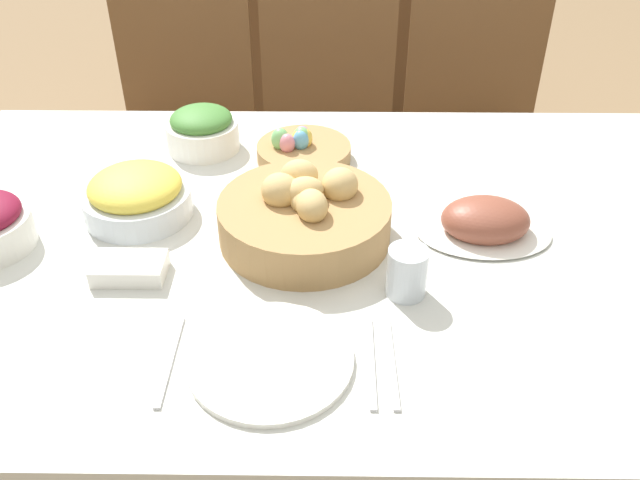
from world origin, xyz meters
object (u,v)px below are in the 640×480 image
(dinner_plate, at_px, (270,360))
(egg_basket, at_px, (302,150))
(ham_platter, at_px, (485,223))
(butter_dish, at_px, (130,268))
(pineapple_bowl, at_px, (136,195))
(green_salad_bowl, at_px, (202,130))
(drinking_cup, at_px, (407,272))
(spoon, at_px, (391,362))
(fork, at_px, (170,360))
(chair_far_center, at_px, (325,134))
(sideboard, at_px, (347,40))
(bread_basket, at_px, (305,215))
(knife, at_px, (371,362))
(chair_far_right, at_px, (472,135))
(chair_far_left, at_px, (186,133))

(dinner_plate, bearing_deg, egg_basket, 87.49)
(ham_platter, xyz_separation_m, butter_dish, (-0.63, -0.13, -0.01))
(pineapple_bowl, relative_size, butter_dish, 1.71)
(green_salad_bowl, height_order, drinking_cup, green_salad_bowl)
(pineapple_bowl, distance_m, spoon, 0.61)
(egg_basket, bearing_deg, green_salad_bowl, 167.28)
(ham_platter, distance_m, dinner_plate, 0.50)
(green_salad_bowl, relative_size, butter_dish, 1.33)
(egg_basket, xyz_separation_m, fork, (-0.18, -0.61, -0.02))
(chair_far_center, bearing_deg, egg_basket, -91.72)
(ham_platter, bearing_deg, chair_far_center, 108.63)
(butter_dish, bearing_deg, egg_basket, 55.70)
(sideboard, relative_size, bread_basket, 3.99)
(sideboard, xyz_separation_m, spoon, (0.01, -2.17, 0.28))
(ham_platter, height_order, dinner_plate, ham_platter)
(dinner_plate, distance_m, drinking_cup, 0.27)
(sideboard, xyz_separation_m, knife, (-0.02, -2.17, 0.28))
(sideboard, bearing_deg, green_salad_bowl, -103.65)
(green_salad_bowl, bearing_deg, fork, -85.73)
(chair_far_right, bearing_deg, chair_far_center, -177.96)
(sideboard, xyz_separation_m, drinking_cup, (0.05, -2.01, 0.32))
(chair_far_left, relative_size, egg_basket, 4.40)
(fork, xyz_separation_m, knife, (0.30, 0.00, 0.00))
(chair_far_left, xyz_separation_m, chair_far_right, (0.90, -0.00, 0.00))
(green_salad_bowl, relative_size, pineapple_bowl, 0.78)
(dinner_plate, relative_size, spoon, 1.35)
(bread_basket, bearing_deg, pineapple_bowl, 167.40)
(chair_far_right, height_order, green_salad_bowl, chair_far_right)
(spoon, xyz_separation_m, drinking_cup, (0.03, 0.16, 0.04))
(chair_far_left, bearing_deg, chair_far_center, -0.56)
(sideboard, relative_size, butter_dish, 10.29)
(spoon, relative_size, butter_dish, 1.51)
(chair_far_left, relative_size, fork, 4.94)
(dinner_plate, xyz_separation_m, spoon, (0.18, 0.00, -0.00))
(pineapple_bowl, distance_m, knife, 0.59)
(fork, bearing_deg, green_salad_bowl, 94.82)
(egg_basket, bearing_deg, ham_platter, -38.96)
(chair_far_center, bearing_deg, fork, -97.52)
(chair_far_left, xyz_separation_m, egg_basket, (0.39, -0.61, 0.27))
(chair_far_right, height_order, sideboard, same)
(bread_basket, relative_size, egg_basket, 1.53)
(sideboard, bearing_deg, dinner_plate, -94.39)
(dinner_plate, height_order, knife, dinner_plate)
(ham_platter, relative_size, green_salad_bowl, 1.55)
(chair_far_left, distance_m, pineapple_bowl, 0.88)
(chair_far_center, xyz_separation_m, dinner_plate, (-0.08, -1.22, 0.25))
(green_salad_bowl, distance_m, dinner_plate, 0.69)
(chair_far_left, height_order, sideboard, same)
(dinner_plate, bearing_deg, pineapple_bowl, 125.82)
(fork, relative_size, butter_dish, 1.51)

